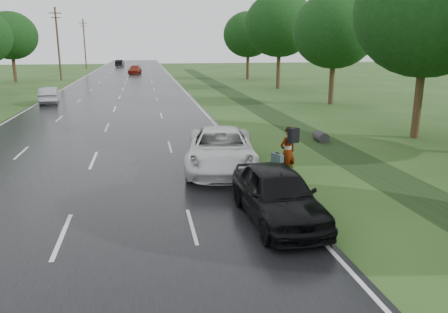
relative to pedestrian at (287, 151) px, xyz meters
name	(u,v)px	position (x,y,z in m)	size (l,w,h in m)	color
ground	(62,237)	(-7.68, -4.19, -1.02)	(220.00, 220.00, 0.00)	#254518
road	(124,85)	(-7.68, 40.81, -1.00)	(14.00, 180.00, 0.04)	black
edge_stripe_east	(178,84)	(-0.93, 40.81, -0.98)	(0.12, 180.00, 0.01)	silver
edge_stripe_west	(68,86)	(-14.43, 40.81, -0.98)	(0.12, 180.00, 0.01)	silver
center_line	(124,85)	(-7.68, 40.81, -0.98)	(0.12, 180.00, 0.01)	silver
drainage_ditch	(273,115)	(3.82, 14.52, -0.99)	(2.20, 120.00, 0.56)	black
utility_pole_far	(58,43)	(-16.88, 50.81, 4.17)	(1.60, 0.26, 10.00)	#3E2B19
utility_pole_distant	(85,43)	(-16.88, 80.81, 4.17)	(1.60, 0.26, 10.00)	#3E2B19
tree_east_b	(428,11)	(9.32, 5.81, 5.66)	(7.60, 7.60, 10.11)	#3E2B19
tree_east_c	(335,30)	(10.52, 19.81, 5.11)	(7.00, 7.00, 9.29)	#3E2B19
tree_east_d	(280,25)	(10.12, 33.81, 6.13)	(8.00, 8.00, 10.76)	#3E2B19
tree_east_f	(248,35)	(9.82, 47.81, 5.35)	(7.20, 7.20, 9.62)	#3E2B19
tree_west_f	(10,36)	(-22.48, 48.81, 5.11)	(7.00, 7.00, 9.29)	#3E2B19
pedestrian	(287,151)	(0.00, 0.00, 0.00)	(1.05, 0.81, 1.99)	#A5998C
white_pickup	(221,149)	(-2.36, 1.42, -0.16)	(2.73, 5.92, 1.65)	silver
dark_sedan	(278,194)	(-1.68, -4.18, -0.19)	(1.88, 4.68, 1.59)	black
silver_sedan	(49,95)	(-13.48, 24.54, -0.29)	(1.47, 4.20, 1.38)	#979A9F
far_car_red	(135,70)	(-6.68, 62.68, -0.29)	(1.96, 4.81, 1.40)	maroon
far_car_dark	(120,63)	(-10.48, 89.86, -0.23)	(1.59, 4.57, 1.50)	black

